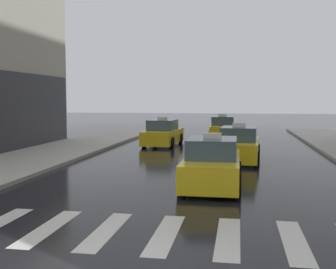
# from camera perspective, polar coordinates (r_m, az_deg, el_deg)

# --- Properties ---
(crosswalk_markings) EXTENTS (11.30, 2.80, 0.01)m
(crosswalk_markings) POSITION_cam_1_polar(r_m,az_deg,el_deg) (9.31, -0.34, -13.41)
(crosswalk_markings) COLOR silver
(crosswalk_markings) RESTS_ON ground
(taxi_lead) EXTENTS (1.94, 4.55, 1.80)m
(taxi_lead) POSITION_cam_1_polar(r_m,az_deg,el_deg) (14.14, 6.06, -4.11)
(taxi_lead) COLOR yellow
(taxi_lead) RESTS_ON ground
(taxi_second) EXTENTS (2.12, 4.63, 1.80)m
(taxi_second) POSITION_cam_1_polar(r_m,az_deg,el_deg) (19.99, 9.66, -1.52)
(taxi_second) COLOR yellow
(taxi_second) RESTS_ON ground
(taxi_third) EXTENTS (2.12, 4.63, 1.80)m
(taxi_third) POSITION_cam_1_polar(r_m,az_deg,el_deg) (26.39, -0.70, 0.09)
(taxi_third) COLOR yellow
(taxi_third) RESTS_ON ground
(taxi_fourth) EXTENTS (2.07, 4.60, 1.80)m
(taxi_fourth) POSITION_cam_1_polar(r_m,az_deg,el_deg) (31.68, 7.42, 0.85)
(taxi_fourth) COLOR yellow
(taxi_fourth) RESTS_ON ground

